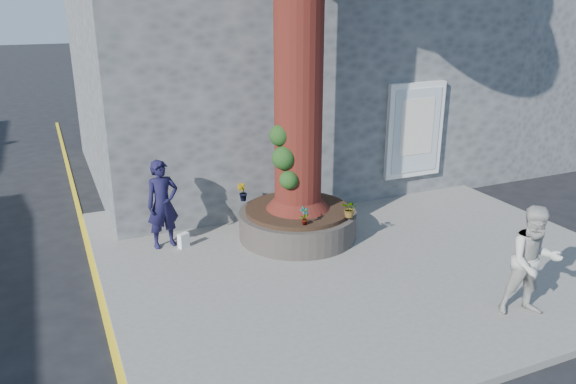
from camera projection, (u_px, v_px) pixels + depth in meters
name	position (u px, v px, depth m)	size (l,w,h in m)	color
ground	(304.00, 295.00, 9.14)	(120.00, 120.00, 0.00)	black
pavement	(353.00, 252.00, 10.56)	(9.00, 8.00, 0.12)	slate
yellow_line	(103.00, 305.00, 8.84)	(0.10, 30.00, 0.01)	yellow
stone_shop	(275.00, 54.00, 15.29)	(10.30, 8.30, 6.30)	#4E5053
neighbour_shop	(499.00, 50.00, 18.41)	(6.00, 8.00, 6.00)	#4E5053
planter	(298.00, 222.00, 11.04)	(2.30, 2.30, 0.60)	black
man	(163.00, 204.00, 10.43)	(0.61, 0.40, 1.69)	black
woman	(533.00, 262.00, 8.14)	(0.82, 0.64, 1.69)	#AFAEA8
shopping_bag	(184.00, 240.00, 10.58)	(0.20, 0.12, 0.28)	white
plant_a	(304.00, 216.00, 10.05)	(0.18, 0.12, 0.35)	gray
plant_b	(242.00, 192.00, 11.27)	(0.20, 0.19, 0.36)	gray
plant_c	(306.00, 191.00, 11.47)	(0.16, 0.16, 0.29)	gray
plant_d	(350.00, 209.00, 10.41)	(0.30, 0.27, 0.34)	gray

